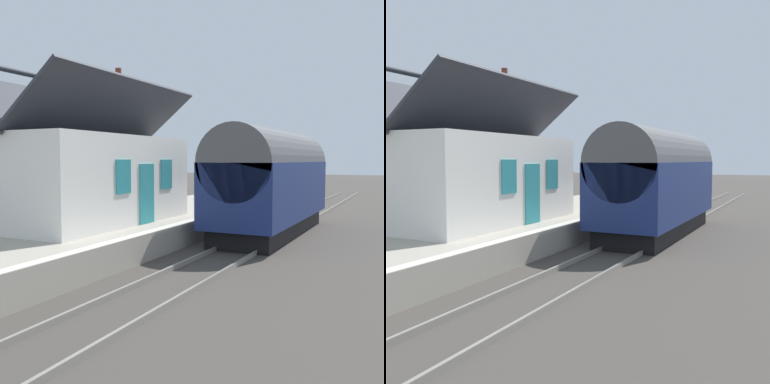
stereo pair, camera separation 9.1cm
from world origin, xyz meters
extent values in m
plane|color=#423D38|center=(0.00, 0.00, 0.00)|extent=(160.00, 160.00, 0.00)
cube|color=#A39B8C|center=(0.00, 3.75, 0.43)|extent=(32.00, 5.50, 0.85)
cube|color=beige|center=(0.00, 1.18, 0.86)|extent=(32.00, 0.36, 0.02)
cube|color=gray|center=(0.00, -1.62, 0.07)|extent=(52.00, 0.08, 0.14)
cube|color=gray|center=(0.00, -0.18, 0.07)|extent=(52.00, 0.08, 0.14)
cube|color=black|center=(1.40, -0.90, 0.35)|extent=(8.46, 2.29, 0.70)
cube|color=navy|center=(1.40, -0.90, 1.85)|extent=(9.19, 2.70, 2.30)
cylinder|color=#515154|center=(1.40, -0.90, 3.00)|extent=(9.19, 2.65, 2.65)
cube|color=black|center=(1.40, 0.47, 2.14)|extent=(7.81, 0.03, 0.80)
cylinder|color=black|center=(4.15, -0.90, 0.35)|extent=(0.70, 2.16, 0.70)
cylinder|color=black|center=(-1.36, -0.90, 0.35)|extent=(0.70, 2.16, 0.70)
cube|color=black|center=(6.01, -0.90, 2.25)|extent=(0.04, 2.16, 0.90)
cylinder|color=#F2EDCC|center=(6.03, -0.90, 1.27)|extent=(0.06, 0.24, 0.24)
cube|color=red|center=(6.07, -0.90, 0.82)|extent=(0.16, 2.56, 0.24)
cube|color=white|center=(-3.87, 4.42, 2.39)|extent=(7.43, 4.33, 3.07)
cube|color=#2D3038|center=(-3.87, 3.34, 4.80)|extent=(7.93, 2.42, 1.99)
cube|color=#2D3038|center=(-3.87, 5.50, 4.80)|extent=(7.93, 2.42, 1.99)
cylinder|color=#2D3038|center=(-3.87, 4.42, 5.68)|extent=(7.93, 0.16, 0.16)
cube|color=brown|center=(-1.87, 4.42, 5.13)|extent=(0.56, 0.56, 2.40)
cylinder|color=brown|center=(-1.87, 4.42, 6.51)|extent=(0.24, 0.24, 0.36)
cube|color=teal|center=(-3.33, 2.24, 1.90)|extent=(0.90, 0.06, 2.10)
cube|color=teal|center=(-4.73, 2.24, 2.55)|extent=(0.80, 0.05, 1.10)
cube|color=teal|center=(-1.93, 2.24, 2.55)|extent=(0.80, 0.05, 1.10)
cube|color=brown|center=(9.19, 3.03, 1.30)|extent=(1.41, 0.43, 0.06)
cube|color=brown|center=(9.20, 2.85, 1.53)|extent=(1.40, 0.14, 0.40)
cube|color=black|center=(8.63, 3.02, 1.07)|extent=(0.07, 0.36, 0.44)
cube|color=black|center=(9.75, 3.04, 1.07)|extent=(0.07, 0.36, 0.44)
cube|color=brown|center=(5.43, 3.10, 1.30)|extent=(1.42, 0.47, 0.06)
cube|color=brown|center=(5.43, 2.92, 1.53)|extent=(1.40, 0.17, 0.40)
cube|color=black|center=(4.87, 3.07, 1.07)|extent=(0.08, 0.36, 0.44)
cube|color=black|center=(5.99, 3.12, 1.07)|extent=(0.08, 0.36, 0.44)
cylinder|color=black|center=(6.76, 3.92, 1.04)|extent=(0.43, 0.43, 0.38)
ellipsoid|color=#3D8438|center=(6.76, 3.92, 1.46)|extent=(0.63, 0.63, 0.64)
cone|color=#CF5F67|center=(6.76, 3.92, 1.68)|extent=(0.11, 0.11, 0.25)
cube|color=gray|center=(8.93, 5.85, 1.04)|extent=(0.76, 0.32, 0.38)
ellipsoid|color=olive|center=(8.93, 5.85, 1.35)|extent=(0.68, 0.29, 0.29)
cone|color=teal|center=(6.69, 4.79, 1.03)|extent=(0.37, 0.37, 0.36)
cylinder|color=teal|center=(6.69, 4.79, 0.88)|extent=(0.20, 0.20, 0.06)
ellipsoid|color=#3D8438|center=(6.69, 4.79, 1.38)|extent=(0.48, 0.48, 0.55)
cone|color=#BA6357|center=(6.69, 4.79, 1.55)|extent=(0.09, 0.09, 0.19)
cylinder|color=black|center=(6.85, 1.71, 2.31)|extent=(0.10, 0.10, 2.92)
cylinder|color=black|center=(6.85, 1.71, 3.63)|extent=(0.05, 0.50, 0.05)
cube|color=beige|center=(6.85, 1.71, 3.92)|extent=(0.24, 0.24, 0.32)
cone|color=black|center=(6.85, 1.71, 4.14)|extent=(0.32, 0.32, 0.14)
cylinder|color=black|center=(1.82, 1.82, 1.40)|extent=(0.06, 0.06, 1.10)
cylinder|color=black|center=(2.42, 1.82, 1.40)|extent=(0.06, 0.06, 1.10)
cube|color=maroon|center=(2.12, 1.82, 2.17)|extent=(0.90, 0.06, 0.44)
cube|color=black|center=(2.12, 1.82, 2.17)|extent=(0.96, 0.03, 0.50)
cylinder|color=#4C3828|center=(-0.47, 8.54, 1.64)|extent=(0.38, 0.38, 3.29)
ellipsoid|color=olive|center=(-0.47, 8.54, 4.48)|extent=(2.95, 2.61, 3.41)
camera|label=1|loc=(-16.72, -6.15, 3.09)|focal=42.12mm
camera|label=2|loc=(-16.68, -6.23, 3.09)|focal=42.12mm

